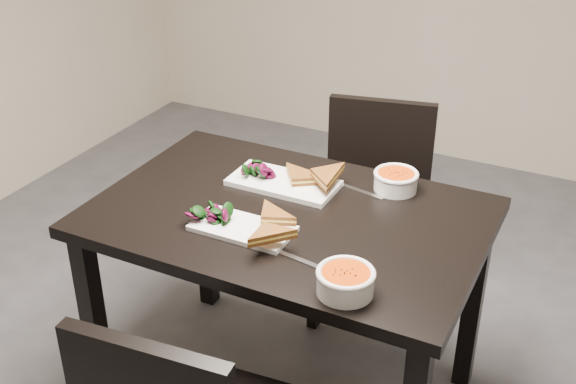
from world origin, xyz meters
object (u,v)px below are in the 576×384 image
object	(u,v)px
plate_near	(243,228)
soup_bowl_near	(346,280)
soup_bowl_far	(396,180)
chair_far	(374,196)
plate_far	(284,183)
table	(288,239)

from	to	relation	value
plate_near	soup_bowl_near	bearing A→B (deg)	-20.79
plate_near	soup_bowl_far	world-z (taller)	soup_bowl_far
chair_far	plate_near	size ratio (longest dim) A/B	2.83
plate_near	soup_bowl_near	distance (m)	0.42
plate_near	soup_bowl_far	bearing A→B (deg)	54.24
chair_far	soup_bowl_far	size ratio (longest dim) A/B	5.82
plate_far	soup_bowl_far	size ratio (longest dim) A/B	2.43
plate_far	soup_bowl_far	xyz separation A→B (m)	(0.34, 0.14, 0.03)
table	soup_bowl_far	distance (m)	0.40
chair_far	soup_bowl_far	world-z (taller)	chair_far
chair_far	plate_near	bearing A→B (deg)	-109.93
chair_far	soup_bowl_near	world-z (taller)	chair_far
chair_far	plate_near	xyz separation A→B (m)	(-0.12, -0.83, 0.27)
plate_near	soup_bowl_far	size ratio (longest dim) A/B	2.06
chair_far	table	bearing A→B (deg)	-105.83
plate_near	plate_far	distance (m)	0.31
soup_bowl_near	plate_far	bearing A→B (deg)	131.90
table	soup_bowl_near	world-z (taller)	soup_bowl_near
soup_bowl_far	soup_bowl_near	bearing A→B (deg)	-83.35
table	soup_bowl_far	bearing A→B (deg)	48.95
chair_far	soup_bowl_near	distance (m)	1.06
chair_far	plate_far	xyz separation A→B (m)	(-0.14, -0.52, 0.27)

